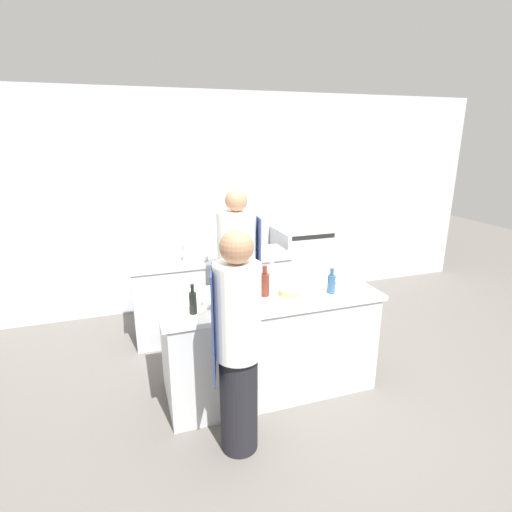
{
  "coord_description": "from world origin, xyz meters",
  "views": [
    {
      "loc": [
        -1.15,
        -3.03,
        2.27
      ],
      "look_at": [
        0.0,
        0.35,
        1.18
      ],
      "focal_mm": 28.0,
      "sensor_mm": 36.0,
      "label": 1
    }
  ],
  "objects_px": {
    "bottle_wine": "(193,302)",
    "oven_range": "(302,265)",
    "chef_at_stove": "(238,277)",
    "bottle_vinegar": "(272,276)",
    "chef_at_prep_near": "(238,346)",
    "bowl_ceramic_blue": "(211,302)",
    "bottle_olive_oil": "(265,284)",
    "cup": "(236,299)",
    "bottle_cooking_oil": "(253,287)",
    "stockpot": "(195,252)",
    "bowl_prep_small": "(227,286)",
    "bottle_water": "(226,286)",
    "bowl_wooden_salad": "(350,282)",
    "bowl_mixing_large": "(290,292)",
    "bottle_sauce": "(331,283)"
  },
  "relations": [
    {
      "from": "chef_at_prep_near",
      "to": "bowl_ceramic_blue",
      "type": "relative_size",
      "value": 9.67
    },
    {
      "from": "cup",
      "to": "bottle_cooking_oil",
      "type": "bearing_deg",
      "value": 31.98
    },
    {
      "from": "bowl_prep_small",
      "to": "bowl_ceramic_blue",
      "type": "distance_m",
      "value": 0.36
    },
    {
      "from": "bottle_cooking_oil",
      "to": "bowl_ceramic_blue",
      "type": "height_order",
      "value": "bottle_cooking_oil"
    },
    {
      "from": "bottle_cooking_oil",
      "to": "cup",
      "type": "relative_size",
      "value": 2.41
    },
    {
      "from": "bottle_cooking_oil",
      "to": "bottle_vinegar",
      "type": "bearing_deg",
      "value": 39.84
    },
    {
      "from": "bottle_olive_oil",
      "to": "bowl_mixing_large",
      "type": "relative_size",
      "value": 1.29
    },
    {
      "from": "bottle_vinegar",
      "to": "chef_at_stove",
      "type": "bearing_deg",
      "value": 116.31
    },
    {
      "from": "bowl_ceramic_blue",
      "to": "bowl_wooden_salad",
      "type": "distance_m",
      "value": 1.3
    },
    {
      "from": "chef_at_stove",
      "to": "bottle_vinegar",
      "type": "relative_size",
      "value": 8.07
    },
    {
      "from": "bottle_vinegar",
      "to": "bottle_sauce",
      "type": "xyz_separation_m",
      "value": [
        0.42,
        -0.36,
        0.0
      ]
    },
    {
      "from": "bowl_mixing_large",
      "to": "bowl_wooden_salad",
      "type": "bearing_deg",
      "value": 1.21
    },
    {
      "from": "bottle_vinegar",
      "to": "bottle_cooking_oil",
      "type": "distance_m",
      "value": 0.33
    },
    {
      "from": "bottle_olive_oil",
      "to": "cup",
      "type": "height_order",
      "value": "bottle_olive_oil"
    },
    {
      "from": "bottle_sauce",
      "to": "cup",
      "type": "bearing_deg",
      "value": 177.61
    },
    {
      "from": "bottle_wine",
      "to": "bowl_wooden_salad",
      "type": "distance_m",
      "value": 1.47
    },
    {
      "from": "bottle_cooking_oil",
      "to": "stockpot",
      "type": "xyz_separation_m",
      "value": [
        -0.28,
        1.18,
        0.02
      ]
    },
    {
      "from": "bottle_water",
      "to": "stockpot",
      "type": "height_order",
      "value": "bottle_water"
    },
    {
      "from": "bottle_vinegar",
      "to": "cup",
      "type": "xyz_separation_m",
      "value": [
        -0.43,
        -0.32,
        -0.05
      ]
    },
    {
      "from": "chef_at_prep_near",
      "to": "bottle_wine",
      "type": "height_order",
      "value": "chef_at_prep_near"
    },
    {
      "from": "bowl_mixing_large",
      "to": "bowl_prep_small",
      "type": "distance_m",
      "value": 0.58
    },
    {
      "from": "chef_at_stove",
      "to": "bowl_prep_small",
      "type": "height_order",
      "value": "chef_at_stove"
    },
    {
      "from": "bottle_wine",
      "to": "oven_range",
      "type": "bearing_deg",
      "value": 46.25
    },
    {
      "from": "chef_at_stove",
      "to": "bottle_wine",
      "type": "xyz_separation_m",
      "value": [
        -0.6,
        -0.81,
        0.14
      ]
    },
    {
      "from": "bottle_olive_oil",
      "to": "bowl_prep_small",
      "type": "relative_size",
      "value": 1.65
    },
    {
      "from": "chef_at_prep_near",
      "to": "bowl_wooden_salad",
      "type": "relative_size",
      "value": 8.08
    },
    {
      "from": "bottle_cooking_oil",
      "to": "bowl_mixing_large",
      "type": "distance_m",
      "value": 0.33
    },
    {
      "from": "bottle_sauce",
      "to": "bowl_ceramic_blue",
      "type": "height_order",
      "value": "bottle_sauce"
    },
    {
      "from": "bowl_prep_small",
      "to": "cup",
      "type": "xyz_separation_m",
      "value": [
        -0.01,
        -0.34,
        0.01
      ]
    },
    {
      "from": "bottle_cooking_oil",
      "to": "bowl_wooden_salad",
      "type": "distance_m",
      "value": 0.92
    },
    {
      "from": "bottle_olive_oil",
      "to": "bottle_sauce",
      "type": "bearing_deg",
      "value": -12.59
    },
    {
      "from": "chef_at_prep_near",
      "to": "bowl_ceramic_blue",
      "type": "bearing_deg",
      "value": 19.42
    },
    {
      "from": "bottle_water",
      "to": "bottle_cooking_oil",
      "type": "bearing_deg",
      "value": -16.43
    },
    {
      "from": "bottle_olive_oil",
      "to": "stockpot",
      "type": "bearing_deg",
      "value": 107.62
    },
    {
      "from": "bottle_wine",
      "to": "bowl_wooden_salad",
      "type": "xyz_separation_m",
      "value": [
        1.47,
        0.12,
        -0.06
      ]
    },
    {
      "from": "chef_at_stove",
      "to": "bottle_cooking_oil",
      "type": "distance_m",
      "value": 0.64
    },
    {
      "from": "chef_at_prep_near",
      "to": "bottle_water",
      "type": "height_order",
      "value": "chef_at_prep_near"
    },
    {
      "from": "cup",
      "to": "chef_at_prep_near",
      "type": "bearing_deg",
      "value": -105.37
    },
    {
      "from": "chef_at_prep_near",
      "to": "bowl_prep_small",
      "type": "xyz_separation_m",
      "value": [
        0.16,
        0.87,
        0.1
      ]
    },
    {
      "from": "bowl_wooden_salad",
      "to": "oven_range",
      "type": "bearing_deg",
      "value": 78.08
    },
    {
      "from": "bottle_sauce",
      "to": "bottle_water",
      "type": "height_order",
      "value": "bottle_water"
    },
    {
      "from": "bottle_vinegar",
      "to": "oven_range",
      "type": "bearing_deg",
      "value": 55.78
    },
    {
      "from": "chef_at_stove",
      "to": "bottle_vinegar",
      "type": "xyz_separation_m",
      "value": [
        0.21,
        -0.42,
        0.13
      ]
    },
    {
      "from": "cup",
      "to": "stockpot",
      "type": "bearing_deg",
      "value": 94.38
    },
    {
      "from": "bowl_mixing_large",
      "to": "bowl_ceramic_blue",
      "type": "distance_m",
      "value": 0.7
    },
    {
      "from": "chef_at_prep_near",
      "to": "bottle_olive_oil",
      "type": "distance_m",
      "value": 0.78
    },
    {
      "from": "chef_at_prep_near",
      "to": "chef_at_stove",
      "type": "bearing_deg",
      "value": -2.25
    },
    {
      "from": "bottle_vinegar",
      "to": "stockpot",
      "type": "distance_m",
      "value": 1.1
    },
    {
      "from": "bowl_wooden_salad",
      "to": "cup",
      "type": "height_order",
      "value": "cup"
    },
    {
      "from": "bowl_mixing_large",
      "to": "chef_at_prep_near",
      "type": "bearing_deg",
      "value": -138.47
    }
  ]
}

